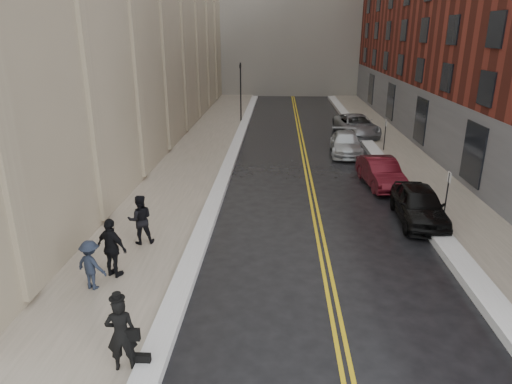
# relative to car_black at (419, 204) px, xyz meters

# --- Properties ---
(ground) EXTENTS (160.00, 160.00, 0.00)m
(ground) POSITION_rel_car_black_xyz_m (-6.80, -7.98, -0.78)
(ground) COLOR black
(ground) RESTS_ON ground
(sidewalk_left) EXTENTS (4.00, 64.00, 0.15)m
(sidewalk_left) POSITION_rel_car_black_xyz_m (-11.30, 8.02, -0.70)
(sidewalk_left) COLOR gray
(sidewalk_left) RESTS_ON ground
(sidewalk_right) EXTENTS (3.00, 64.00, 0.15)m
(sidewalk_right) POSITION_rel_car_black_xyz_m (2.20, 8.02, -0.70)
(sidewalk_right) COLOR gray
(sidewalk_right) RESTS_ON ground
(lane_stripe_a) EXTENTS (0.12, 64.00, 0.01)m
(lane_stripe_a) POSITION_rel_car_black_xyz_m (-4.42, 8.02, -0.77)
(lane_stripe_a) COLOR gold
(lane_stripe_a) RESTS_ON ground
(lane_stripe_b) EXTENTS (0.12, 64.00, 0.01)m
(lane_stripe_b) POSITION_rel_car_black_xyz_m (-4.18, 8.02, -0.77)
(lane_stripe_b) COLOR gold
(lane_stripe_b) RESTS_ON ground
(snow_ridge_left) EXTENTS (0.70, 60.80, 0.26)m
(snow_ridge_left) POSITION_rel_car_black_xyz_m (-9.00, 8.02, -0.65)
(snow_ridge_left) COLOR silver
(snow_ridge_left) RESTS_ON ground
(snow_ridge_right) EXTENTS (0.85, 60.80, 0.30)m
(snow_ridge_right) POSITION_rel_car_black_xyz_m (0.35, 8.02, -0.63)
(snow_ridge_right) COLOR silver
(snow_ridge_right) RESTS_ON ground
(traffic_signal) EXTENTS (0.18, 0.15, 5.20)m
(traffic_signal) POSITION_rel_car_black_xyz_m (-9.40, 22.02, 2.31)
(traffic_signal) COLOR black
(traffic_signal) RESTS_ON ground
(parking_sign_near) EXTENTS (0.06, 0.35, 2.23)m
(parking_sign_near) POSITION_rel_car_black_xyz_m (1.10, 0.02, 0.58)
(parking_sign_near) COLOR black
(parking_sign_near) RESTS_ON ground
(parking_sign_far) EXTENTS (0.06, 0.35, 2.23)m
(parking_sign_far) POSITION_rel_car_black_xyz_m (1.10, 12.02, 0.58)
(parking_sign_far) COLOR black
(parking_sign_far) RESTS_ON ground
(car_black) EXTENTS (2.02, 4.62, 1.55)m
(car_black) POSITION_rel_car_black_xyz_m (0.00, 0.00, 0.00)
(car_black) COLOR black
(car_black) RESTS_ON ground
(car_maroon) EXTENTS (2.00, 4.59, 1.47)m
(car_maroon) POSITION_rel_car_black_xyz_m (-0.62, 4.80, -0.04)
(car_maroon) COLOR #4D0D16
(car_maroon) RESTS_ON ground
(car_silver_near) EXTENTS (2.28, 4.97, 1.41)m
(car_silver_near) POSITION_rel_car_black_xyz_m (-1.54, 11.47, -0.07)
(car_silver_near) COLOR #B6BABE
(car_silver_near) RESTS_ON ground
(car_silver_far) EXTENTS (3.31, 6.11, 1.63)m
(car_silver_far) POSITION_rel_car_black_xyz_m (0.00, 17.05, 0.04)
(car_silver_far) COLOR gray
(car_silver_far) RESTS_ON ground
(pedestrian_main) EXTENTS (0.78, 0.59, 1.91)m
(pedestrian_main) POSITION_rel_car_black_xyz_m (-9.60, -9.73, 0.33)
(pedestrian_main) COLOR black
(pedestrian_main) RESTS_ON sidewalk_left
(pedestrian_a) EXTENTS (1.10, 0.97, 1.91)m
(pedestrian_a) POSITION_rel_car_black_xyz_m (-11.13, -2.98, 0.33)
(pedestrian_a) COLOR black
(pedestrian_a) RESTS_ON sidewalk_left
(pedestrian_b) EXTENTS (1.18, 0.93, 1.60)m
(pedestrian_b) POSITION_rel_car_black_xyz_m (-11.72, -6.24, 0.18)
(pedestrian_b) COLOR #1C2332
(pedestrian_b) RESTS_ON sidewalk_left
(pedestrian_c) EXTENTS (1.27, 0.93, 2.01)m
(pedestrian_c) POSITION_rel_car_black_xyz_m (-11.31, -5.47, 0.38)
(pedestrian_c) COLOR black
(pedestrian_c) RESTS_ON sidewalk_left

